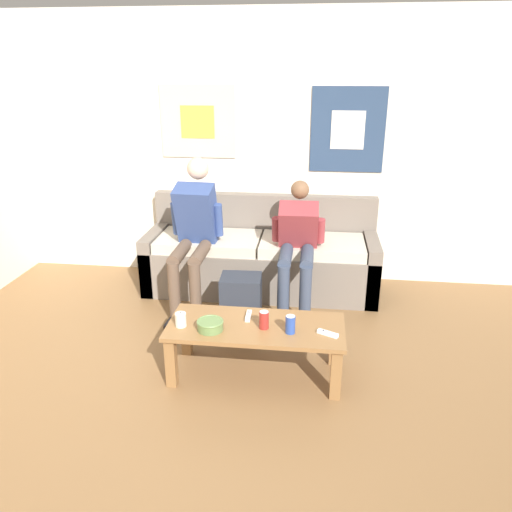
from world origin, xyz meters
The scene contains 13 objects.
ground_plane centered at (0.00, 0.00, 0.00)m, with size 18.00×18.00×0.00m, color brown.
wall_back centered at (0.00, 2.37, 1.28)m, with size 10.00×0.07×2.55m.
couch centered at (0.16, 2.00, 0.30)m, with size 2.19×0.75×0.87m.
coffee_table centered at (0.29, 0.52, 0.32)m, with size 1.21×0.52×0.39m.
person_seated_adult centered at (-0.39, 1.62, 0.71)m, with size 0.47×0.93×1.29m.
person_seated_teen centered at (0.52, 1.60, 0.61)m, with size 0.47×0.88×1.11m.
backpack centered at (0.09, 1.18, 0.22)m, with size 0.34×0.31×0.45m.
ceramic_bowl centered at (0.00, 0.42, 0.43)m, with size 0.18×0.18×0.07m.
pillar_candle centered at (-0.21, 0.44, 0.44)m, with size 0.08×0.08×0.11m.
drink_can_blue centered at (0.53, 0.45, 0.45)m, with size 0.07×0.07×0.12m.
drink_can_red centered at (0.35, 0.49, 0.45)m, with size 0.07×0.07×0.12m.
game_controller_near_left centered at (0.78, 0.44, 0.40)m, with size 0.14×0.09×0.03m.
game_controller_near_right centered at (0.23, 0.62, 0.40)m, with size 0.04×0.14×0.03m.
Camera 1 is at (0.67, -2.47, 2.05)m, focal length 35.00 mm.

